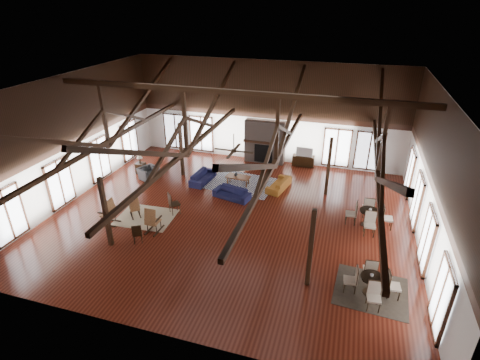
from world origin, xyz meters
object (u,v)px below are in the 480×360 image
(sofa_navy_left, at_px, (203,177))
(coffee_table, at_px, (238,177))
(sofa_orange, at_px, (279,184))
(armchair, at_px, (148,173))
(cafe_table_near, at_px, (372,282))
(cafe_table_far, at_px, (369,215))
(sofa_navy_front, at_px, (232,193))
(tv_console, at_px, (303,161))

(sofa_navy_left, height_order, coffee_table, sofa_navy_left)
(sofa_orange, height_order, armchair, armchair)
(cafe_table_near, xyz_separation_m, cafe_table_far, (-0.07, 4.41, 0.04))
(sofa_navy_front, relative_size, cafe_table_near, 0.99)
(tv_console, bearing_deg, sofa_navy_left, -142.98)
(sofa_navy_left, bearing_deg, sofa_navy_front, -117.28)
(cafe_table_near, xyz_separation_m, tv_console, (-3.76, 10.11, -0.17))
(sofa_navy_left, relative_size, cafe_table_near, 1.01)
(sofa_navy_left, xyz_separation_m, coffee_table, (1.94, 0.22, 0.14))
(coffee_table, xyz_separation_m, cafe_table_far, (6.70, -2.19, 0.10))
(sofa_navy_front, xyz_separation_m, sofa_orange, (2.05, 1.71, 0.00))
(sofa_navy_left, relative_size, coffee_table, 1.46)
(sofa_navy_front, height_order, cafe_table_near, cafe_table_near)
(armchair, bearing_deg, coffee_table, -59.03)
(armchair, xyz_separation_m, cafe_table_far, (11.70, -1.48, 0.20))
(sofa_navy_left, height_order, tv_console, tv_console)
(sofa_navy_left, relative_size, tv_console, 1.52)
(coffee_table, distance_m, armchair, 5.06)
(sofa_navy_left, xyz_separation_m, cafe_table_near, (8.70, -6.38, 0.21))
(sofa_navy_front, bearing_deg, tv_console, 74.03)
(sofa_navy_left, bearing_deg, cafe_table_far, -97.43)
(sofa_orange, distance_m, cafe_table_far, 5.06)
(sofa_navy_left, distance_m, coffee_table, 1.96)
(tv_console, bearing_deg, coffee_table, -130.56)
(sofa_orange, bearing_deg, tv_console, 178.97)
(tv_console, bearing_deg, sofa_navy_front, -119.31)
(sofa_orange, height_order, cafe_table_near, cafe_table_near)
(cafe_table_near, bearing_deg, sofa_navy_left, 143.75)
(cafe_table_near, bearing_deg, coffee_table, 135.69)
(armchair, relative_size, cafe_table_near, 0.53)
(sofa_navy_left, xyz_separation_m, sofa_orange, (4.15, 0.37, -0.01))
(cafe_table_near, distance_m, tv_console, 10.79)
(sofa_navy_left, height_order, sofa_orange, sofa_navy_left)
(sofa_navy_left, bearing_deg, armchair, 104.39)
(sofa_orange, relative_size, tv_console, 1.49)
(tv_console, bearing_deg, armchair, -152.26)
(sofa_navy_front, bearing_deg, cafe_table_near, -23.98)
(cafe_table_far, xyz_separation_m, tv_console, (-3.69, 5.70, -0.21))
(sofa_orange, xyz_separation_m, tv_console, (0.80, 3.36, 0.04))
(cafe_table_near, relative_size, tv_console, 1.50)
(armchair, xyz_separation_m, cafe_table_near, (11.77, -5.89, 0.17))
(armchair, distance_m, cafe_table_near, 13.16)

